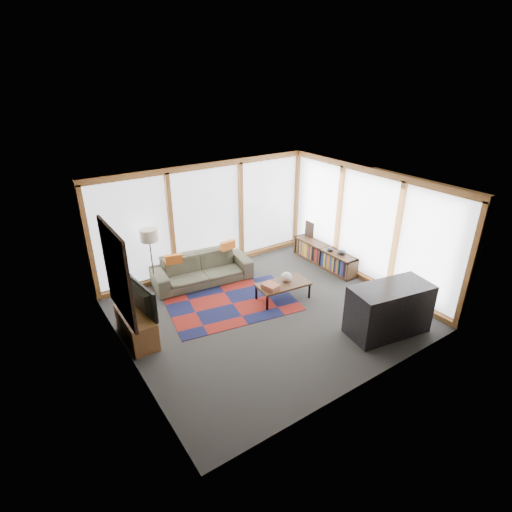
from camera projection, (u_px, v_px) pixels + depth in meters
ground at (267, 312)px, 8.09m from camera, size 5.50×5.50×0.00m
room_envelope at (272, 228)px, 8.11m from camera, size 5.52×5.02×2.62m
rug at (233, 304)px, 8.37m from camera, size 2.84×2.09×0.01m
sofa at (202, 269)px, 9.12m from camera, size 2.32×1.14×0.65m
pillow_left at (174, 259)px, 8.59m from camera, size 0.39×0.20×0.21m
pillow_right at (228, 245)px, 9.27m from camera, size 0.38×0.15×0.20m
floor_lamp at (152, 261)px, 8.53m from camera, size 0.37×0.37×1.48m
coffee_table at (283, 291)px, 8.49m from camera, size 1.17×0.67×0.37m
book_stack at (271, 287)px, 8.17m from camera, size 0.33×0.37×0.11m
vase at (287, 277)px, 8.47m from camera, size 0.27×0.27×0.20m
bookshelf at (324, 256)px, 9.94m from camera, size 0.35×1.95×0.49m
bowl_a at (342, 252)px, 9.44m from camera, size 0.20×0.20×0.10m
bowl_b at (330, 249)px, 9.61m from camera, size 0.17×0.17×0.08m
shelf_picture at (309, 229)px, 10.39m from camera, size 0.04×0.31×0.40m
tv_console at (137, 327)px, 7.16m from camera, size 0.45×1.08×0.54m
television at (137, 300)px, 6.94m from camera, size 0.24×1.00×0.57m
bar_counter at (389, 309)px, 7.30m from camera, size 1.60×0.96×0.95m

